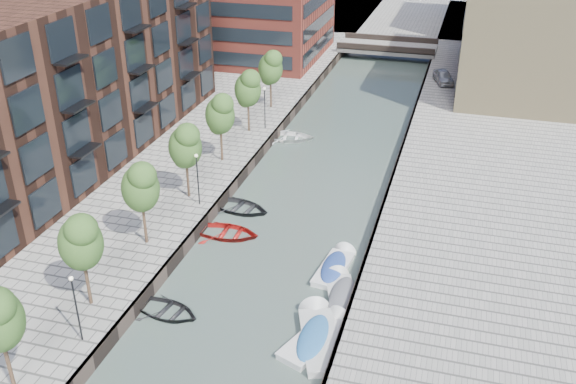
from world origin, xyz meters
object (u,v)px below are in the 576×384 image
at_px(tree_5, 248,87).
at_px(motorboat_0, 318,336).
at_px(tree_3, 185,144).
at_px(motorboat_3, 335,266).
at_px(sloop_2, 227,236).
at_px(motorboat_2, 319,334).
at_px(tree_1, 80,240).
at_px(tree_2, 140,185).
at_px(sloop_3, 288,140).
at_px(tree_4, 220,113).
at_px(tree_6, 270,67).
at_px(sloop_4, 240,210).
at_px(sloop_0, 167,314).
at_px(car, 443,77).
at_px(motorboat_4, 341,293).
at_px(bridge, 388,47).

bearing_deg(tree_5, motorboat_0, -63.19).
bearing_deg(tree_5, tree_3, -90.00).
bearing_deg(motorboat_3, sloop_2, 167.11).
height_order(tree_3, motorboat_2, tree_3).
bearing_deg(tree_5, tree_1, -90.00).
bearing_deg(sloop_2, tree_2, 130.30).
bearing_deg(motorboat_0, sloop_3, 109.53).
relative_size(tree_4, tree_6, 1.00).
bearing_deg(sloop_3, sloop_4, 172.02).
xyz_separation_m(tree_1, sloop_4, (3.91, 14.63, -5.31)).
distance_m(tree_1, tree_4, 21.00).
xyz_separation_m(sloop_3, sloop_4, (0.36, -14.53, 0.00)).
height_order(sloop_2, sloop_3, sloop_3).
height_order(motorboat_0, motorboat_3, motorboat_0).
distance_m(tree_2, tree_6, 28.00).
height_order(sloop_0, car, car).
bearing_deg(sloop_4, motorboat_3, -113.44).
bearing_deg(sloop_2, motorboat_4, -118.21).
distance_m(tree_2, sloop_2, 7.85).
height_order(tree_1, sloop_2, tree_1).
distance_m(motorboat_4, car, 42.40).
bearing_deg(motorboat_2, bridge, 94.60).
distance_m(tree_1, tree_2, 7.00).
bearing_deg(tree_4, sloop_0, -78.19).
bearing_deg(car, tree_3, -134.54).
bearing_deg(tree_6, sloop_3, -58.71).
height_order(tree_2, sloop_3, tree_2).
bearing_deg(tree_4, tree_6, 90.00).
distance_m(tree_6, sloop_2, 25.12).
height_order(bridge, motorboat_4, bridge).
bearing_deg(motorboat_4, car, 85.79).
height_order(tree_2, sloop_2, tree_2).
xyz_separation_m(tree_3, motorboat_2, (13.25, -11.99, -5.20)).
bearing_deg(tree_3, tree_6, 90.00).
relative_size(sloop_3, motorboat_2, 0.84).
xyz_separation_m(sloop_0, motorboat_0, (9.19, 0.27, 0.20)).
xyz_separation_m(tree_4, car, (16.77, 27.32, -3.56)).
relative_size(motorboat_0, motorboat_2, 0.88).
height_order(sloop_3, sloop_4, sloop_3).
relative_size(bridge, tree_5, 2.18).
xyz_separation_m(tree_1, sloop_0, (4.09, 1.46, -5.31)).
distance_m(sloop_2, sloop_3, 18.35).
bearing_deg(motorboat_4, sloop_4, 138.71).
relative_size(tree_2, sloop_2, 1.26).
distance_m(tree_3, tree_5, 14.00).
height_order(bridge, tree_4, tree_4).
xyz_separation_m(tree_4, motorboat_4, (13.66, -14.93, -5.12)).
relative_size(tree_2, motorboat_2, 0.98).
bearing_deg(sloop_2, tree_1, 157.02).
relative_size(bridge, tree_4, 2.18).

